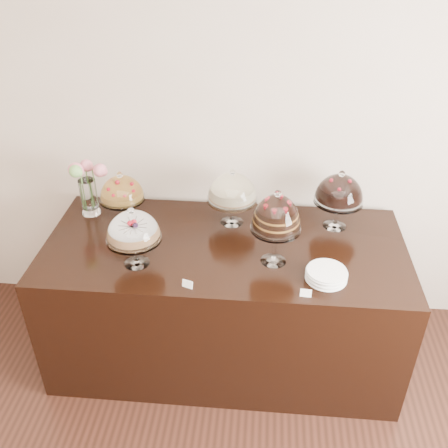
# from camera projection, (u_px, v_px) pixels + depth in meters

# --- Properties ---
(wall_back) EXTENTS (5.00, 0.04, 3.00)m
(wall_back) POSITION_uv_depth(u_px,v_px,m) (264.00, 119.00, 3.15)
(wall_back) COLOR #C0AE9B
(wall_back) RESTS_ON ground
(display_counter) EXTENTS (2.20, 1.00, 0.90)m
(display_counter) POSITION_uv_depth(u_px,v_px,m) (225.00, 300.00, 3.28)
(display_counter) COLOR black
(display_counter) RESTS_ON ground
(cake_stand_sugar_sponge) EXTENTS (0.31, 0.31, 0.37)m
(cake_stand_sugar_sponge) POSITION_uv_depth(u_px,v_px,m) (133.00, 229.00, 2.75)
(cake_stand_sugar_sponge) COLOR white
(cake_stand_sugar_sponge) RESTS_ON display_counter
(cake_stand_choco_layer) EXTENTS (0.28, 0.28, 0.47)m
(cake_stand_choco_layer) POSITION_uv_depth(u_px,v_px,m) (276.00, 216.00, 2.73)
(cake_stand_choco_layer) COLOR white
(cake_stand_choco_layer) RESTS_ON display_counter
(cake_stand_cheesecake) EXTENTS (0.32, 0.32, 0.38)m
(cake_stand_cheesecake) POSITION_uv_depth(u_px,v_px,m) (232.00, 190.00, 3.12)
(cake_stand_cheesecake) COLOR white
(cake_stand_cheesecake) RESTS_ON display_counter
(cake_stand_dark_choco) EXTENTS (0.31, 0.31, 0.40)m
(cake_stand_dark_choco) POSITION_uv_depth(u_px,v_px,m) (339.00, 191.00, 3.07)
(cake_stand_dark_choco) COLOR white
(cake_stand_dark_choco) RESTS_ON display_counter
(cake_stand_fruit_tart) EXTENTS (0.29, 0.29, 0.35)m
(cake_stand_fruit_tart) POSITION_uv_depth(u_px,v_px,m) (122.00, 191.00, 3.15)
(cake_stand_fruit_tart) COLOR white
(cake_stand_fruit_tart) RESTS_ON display_counter
(flower_vase) EXTENTS (0.25, 0.24, 0.40)m
(flower_vase) POSITION_uv_depth(u_px,v_px,m) (87.00, 184.00, 3.22)
(flower_vase) COLOR white
(flower_vase) RESTS_ON display_counter
(plate_stack) EXTENTS (0.22, 0.22, 0.06)m
(plate_stack) POSITION_uv_depth(u_px,v_px,m) (326.00, 275.00, 2.74)
(plate_stack) COLOR white
(plate_stack) RESTS_ON display_counter
(price_card_left) EXTENTS (0.06, 0.03, 0.04)m
(price_card_left) POSITION_uv_depth(u_px,v_px,m) (187.00, 284.00, 2.69)
(price_card_left) COLOR white
(price_card_left) RESTS_ON display_counter
(price_card_right) EXTENTS (0.06, 0.02, 0.04)m
(price_card_right) POSITION_uv_depth(u_px,v_px,m) (306.00, 293.00, 2.62)
(price_card_right) COLOR white
(price_card_right) RESTS_ON display_counter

